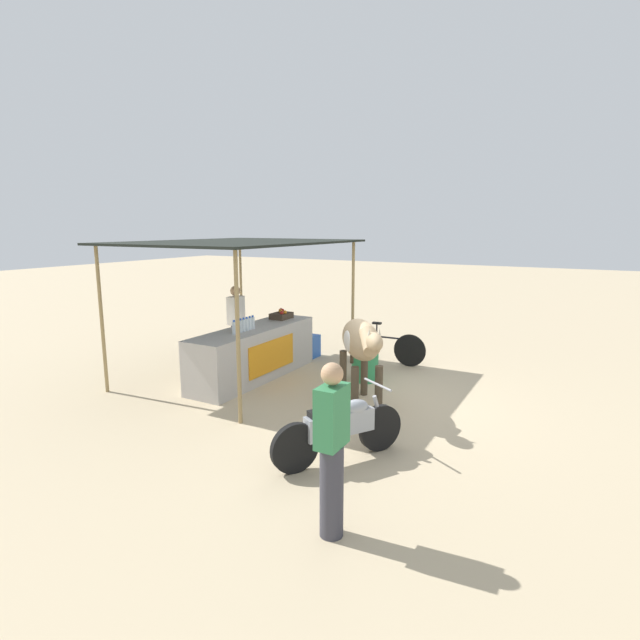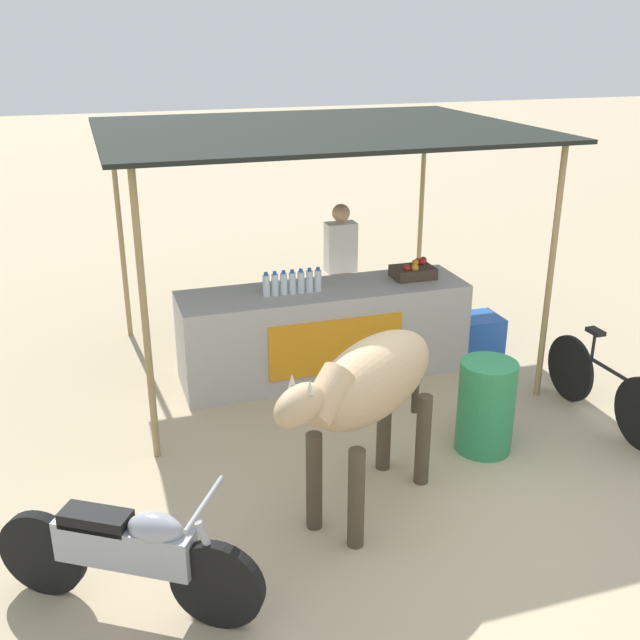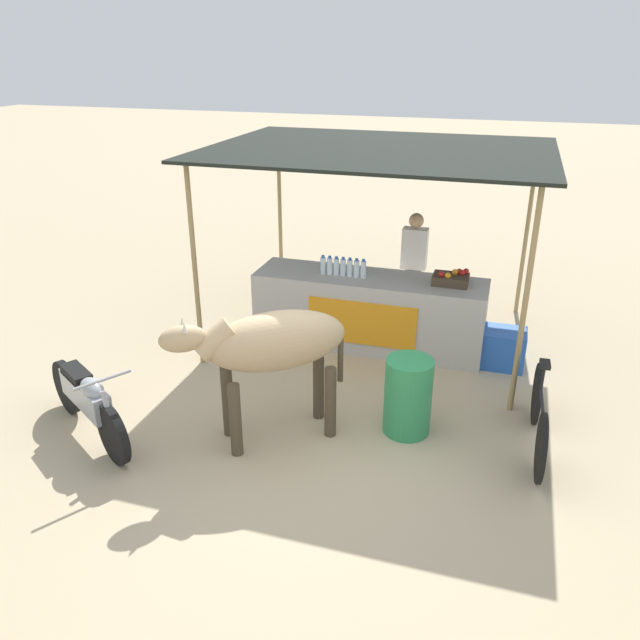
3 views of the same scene
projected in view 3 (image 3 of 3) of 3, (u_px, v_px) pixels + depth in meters
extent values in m
plane|color=tan|center=(319.00, 432.00, 6.52)|extent=(60.00, 60.00, 0.00)
cube|color=#B2ADA8|center=(369.00, 311.00, 8.24)|extent=(3.00, 0.80, 0.96)
cube|color=orange|center=(361.00, 323.00, 7.88)|extent=(1.40, 0.02, 0.58)
cube|color=black|center=(380.00, 150.00, 7.67)|extent=(4.20, 3.20, 0.04)
cylinder|color=#997F51|center=(195.00, 268.00, 7.44)|extent=(0.06, 0.06, 2.52)
cylinder|color=#997F51|center=(525.00, 305.00, 6.42)|extent=(0.06, 0.06, 2.52)
cylinder|color=#997F51|center=(280.00, 211.00, 9.95)|extent=(0.06, 0.06, 2.52)
cylinder|color=#997F51|center=(527.00, 231.00, 8.93)|extent=(0.06, 0.06, 2.52)
cylinder|color=silver|center=(323.00, 265.00, 8.12)|extent=(0.07, 0.07, 0.22)
cylinder|color=blue|center=(323.00, 256.00, 8.07)|extent=(0.04, 0.04, 0.03)
cylinder|color=silver|center=(330.00, 266.00, 8.10)|extent=(0.07, 0.07, 0.22)
cylinder|color=blue|center=(330.00, 257.00, 8.05)|extent=(0.04, 0.04, 0.03)
cylinder|color=silver|center=(336.00, 267.00, 8.08)|extent=(0.07, 0.07, 0.22)
cylinder|color=blue|center=(336.00, 258.00, 8.02)|extent=(0.04, 0.04, 0.03)
cylinder|color=silver|center=(343.00, 268.00, 8.05)|extent=(0.07, 0.07, 0.22)
cylinder|color=blue|center=(343.00, 258.00, 8.00)|extent=(0.04, 0.04, 0.03)
cylinder|color=silver|center=(350.00, 268.00, 8.03)|extent=(0.07, 0.07, 0.22)
cylinder|color=blue|center=(350.00, 259.00, 7.98)|extent=(0.04, 0.04, 0.03)
cylinder|color=silver|center=(357.00, 269.00, 8.00)|extent=(0.07, 0.07, 0.22)
cylinder|color=blue|center=(357.00, 260.00, 7.95)|extent=(0.04, 0.04, 0.03)
cylinder|color=silver|center=(363.00, 270.00, 7.98)|extent=(0.07, 0.07, 0.22)
cylinder|color=blue|center=(364.00, 260.00, 7.93)|extent=(0.04, 0.04, 0.03)
cube|color=#3F3326|center=(451.00, 279.00, 7.79)|extent=(0.44, 0.32, 0.12)
sphere|color=#B21E19|center=(466.00, 271.00, 7.81)|extent=(0.08, 0.08, 0.08)
sphere|color=#B21E19|center=(459.00, 272.00, 7.80)|extent=(0.08, 0.08, 0.08)
sphere|color=orange|center=(448.00, 276.00, 7.67)|extent=(0.08, 0.08, 0.08)
sphere|color=#B21E19|center=(462.00, 273.00, 7.77)|extent=(0.08, 0.08, 0.08)
sphere|color=orange|center=(455.00, 272.00, 7.78)|extent=(0.08, 0.08, 0.08)
sphere|color=#B21E19|center=(441.00, 274.00, 7.71)|extent=(0.08, 0.08, 0.08)
cylinder|color=#383842|center=(411.00, 297.00, 8.79)|extent=(0.22, 0.22, 0.88)
cube|color=silver|center=(415.00, 248.00, 8.50)|extent=(0.34, 0.20, 0.56)
sphere|color=tan|center=(416.00, 221.00, 8.34)|extent=(0.20, 0.20, 0.20)
cube|color=blue|center=(500.00, 348.00, 7.79)|extent=(0.60, 0.44, 0.48)
cylinder|color=#2D8C51|center=(408.00, 396.00, 6.39)|extent=(0.49, 0.49, 0.83)
ellipsoid|color=tan|center=(277.00, 341.00, 6.05)|extent=(1.43, 1.25, 0.60)
cylinder|color=#493D2C|center=(235.00, 420.00, 6.03)|extent=(0.12, 0.12, 0.78)
cylinder|color=#493D2C|center=(228.00, 401.00, 6.34)|extent=(0.12, 0.12, 0.78)
cylinder|color=#493D2C|center=(330.00, 402.00, 6.32)|extent=(0.12, 0.12, 0.78)
cylinder|color=#493D2C|center=(319.00, 385.00, 6.64)|extent=(0.12, 0.12, 0.78)
cylinder|color=tan|center=(215.00, 340.00, 5.83)|extent=(0.50, 0.46, 0.41)
ellipsoid|color=tan|center=(183.00, 339.00, 5.71)|extent=(0.48, 0.44, 0.26)
cone|color=beige|center=(184.00, 328.00, 5.60)|extent=(0.05, 0.05, 0.10)
cone|color=beige|center=(182.00, 322.00, 5.72)|extent=(0.05, 0.05, 0.10)
cylinder|color=#493D2C|center=(341.00, 355.00, 6.36)|extent=(0.06, 0.06, 0.60)
ellipsoid|color=silver|center=(261.00, 333.00, 6.21)|extent=(0.41, 0.34, 0.32)
cylinder|color=black|center=(113.00, 435.00, 5.95)|extent=(0.55, 0.39, 0.60)
cylinder|color=black|center=(67.00, 387.00, 6.78)|extent=(0.55, 0.39, 0.60)
cube|color=#999EA5|center=(86.00, 394.00, 6.30)|extent=(0.86, 0.63, 0.28)
ellipsoid|color=#999EA5|center=(92.00, 389.00, 6.08)|extent=(0.41, 0.36, 0.20)
cube|color=black|center=(76.00, 374.00, 6.36)|extent=(0.47, 0.39, 0.10)
cylinder|color=#99999E|center=(103.00, 380.00, 5.75)|extent=(0.32, 0.48, 0.03)
cylinder|color=#99999E|center=(110.00, 416.00, 5.89)|extent=(0.20, 0.15, 0.49)
cylinder|color=black|center=(541.00, 448.00, 5.71)|extent=(0.06, 0.66, 0.66)
cylinder|color=black|center=(537.00, 394.00, 6.59)|extent=(0.06, 0.66, 0.66)
cylinder|color=black|center=(542.00, 400.00, 6.06)|extent=(0.06, 0.85, 0.04)
cylinder|color=black|center=(543.00, 378.00, 6.21)|extent=(0.03, 0.03, 0.28)
cube|color=black|center=(545.00, 364.00, 6.14)|extent=(0.11, 0.18, 0.04)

